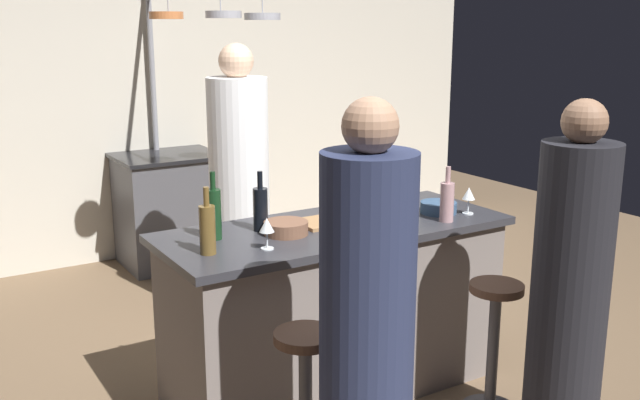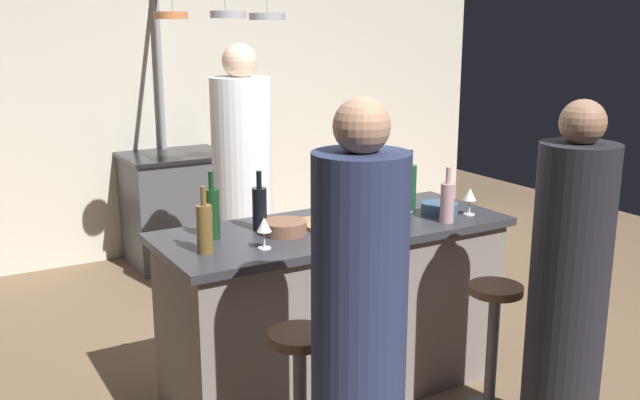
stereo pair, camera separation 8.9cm
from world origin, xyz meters
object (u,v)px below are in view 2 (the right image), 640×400
at_px(cutting_board, 328,221).
at_px(mixing_bowl_wooden, 285,228).
at_px(bar_stool_right, 492,344).
at_px(wine_bottle_red, 212,212).
at_px(pepper_mill, 397,197).
at_px(wine_bottle_dark, 260,208).
at_px(wine_bottle_rose, 447,202).
at_px(chef, 243,197).
at_px(mixing_bowl_blue, 439,208).
at_px(bar_stool_left, 300,400).
at_px(wine_glass_near_left_guest, 405,207).
at_px(guest_left, 359,341).
at_px(wine_bottle_amber, 205,228).
at_px(wine_bottle_green, 410,186).
at_px(guest_right, 568,296).
at_px(mixing_bowl_steel, 369,203).
at_px(wine_glass_by_chef, 470,196).
at_px(wine_glass_near_right_guest, 264,226).
at_px(stove_range, 177,208).

relative_size(cutting_board, mixing_bowl_wooden, 1.49).
bearing_deg(cutting_board, bar_stool_right, -51.93).
bearing_deg(wine_bottle_red, pepper_mill, -6.96).
relative_size(wine_bottle_dark, wine_bottle_rose, 1.04).
distance_m(chef, mixing_bowl_blue, 1.33).
distance_m(wine_bottle_rose, mixing_bowl_wooden, 0.85).
bearing_deg(bar_stool_right, bar_stool_left, 180.00).
distance_m(cutting_board, wine_glass_near_left_guest, 0.40).
xyz_separation_m(chef, guest_left, (-0.46, -2.05, -0.06)).
xyz_separation_m(cutting_board, wine_bottle_red, (-0.61, 0.04, 0.12)).
bearing_deg(bar_stool_left, chef, 72.97).
distance_m(bar_stool_left, wine_bottle_red, 0.97).
relative_size(wine_bottle_amber, wine_bottle_green, 0.92).
relative_size(bar_stool_right, guest_left, 0.41).
xyz_separation_m(guest_right, wine_bottle_amber, (-1.32, 0.89, 0.28)).
bearing_deg(wine_glass_near_left_guest, mixing_bowl_steel, 83.25).
bearing_deg(guest_left, wine_glass_by_chef, 32.87).
height_order(wine_bottle_green, wine_glass_near_right_guest, wine_bottle_green).
height_order(chef, wine_bottle_amber, chef).
bearing_deg(guest_right, mixing_bowl_wooden, 131.98).
height_order(bar_stool_left, wine_bottle_dark, wine_bottle_dark).
height_order(bar_stool_right, pepper_mill, pepper_mill).
height_order(wine_bottle_dark, wine_glass_by_chef, wine_bottle_dark).
distance_m(guest_left, wine_bottle_rose, 1.27).
height_order(pepper_mill, mixing_bowl_steel, pepper_mill).
xyz_separation_m(bar_stool_left, cutting_board, (0.54, 0.67, 0.53)).
bearing_deg(wine_bottle_red, stove_range, 75.29).
height_order(pepper_mill, wine_glass_near_right_guest, pepper_mill).
distance_m(stove_range, cutting_board, 2.44).
distance_m(cutting_board, mixing_bowl_steel, 0.35).
height_order(bar_stool_right, wine_bottle_rose, wine_bottle_rose).
distance_m(wine_bottle_red, wine_glass_near_right_guest, 0.31).
height_order(pepper_mill, wine_glass_near_left_guest, pepper_mill).
relative_size(stove_range, mixing_bowl_steel, 4.76).
height_order(guest_right, mixing_bowl_steel, guest_right).
relative_size(chef, wine_bottle_red, 5.48).
relative_size(wine_bottle_green, mixing_bowl_steel, 1.76).
height_order(stove_range, bar_stool_right, stove_range).
relative_size(bar_stool_left, mixing_bowl_wooden, 3.16).
height_order(cutting_board, pepper_mill, pepper_mill).
bearing_deg(wine_bottle_green, pepper_mill, -148.63).
xyz_separation_m(stove_range, bar_stool_left, (-0.54, -3.07, -0.07)).
bearing_deg(bar_stool_left, wine_bottle_amber, 109.84).
xyz_separation_m(bar_stool_left, wine_bottle_rose, (1.07, 0.38, 0.63)).
bearing_deg(stove_range, wine_bottle_amber, -106.04).
xyz_separation_m(chef, wine_glass_near_right_guest, (-0.46, -1.25, 0.18)).
distance_m(wine_glass_near_right_guest, mixing_bowl_wooden, 0.26).
distance_m(wine_bottle_rose, wine_bottle_green, 0.31).
bearing_deg(wine_bottle_green, chef, 118.38).
bearing_deg(wine_glass_by_chef, stove_range, 105.39).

